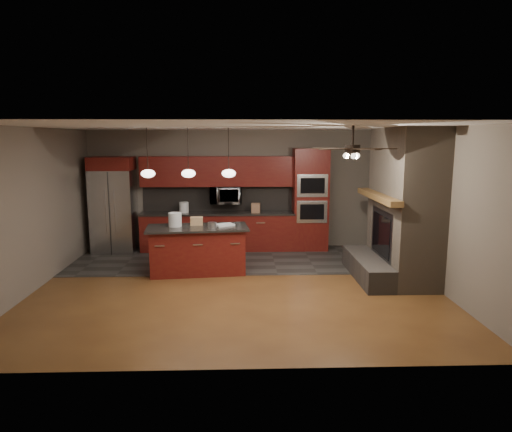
{
  "coord_description": "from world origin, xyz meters",
  "views": [
    {
      "loc": [
        0.07,
        -7.85,
        2.61
      ],
      "look_at": [
        0.36,
        0.6,
        1.17
      ],
      "focal_mm": 32.0,
      "sensor_mm": 36.0,
      "label": 1
    }
  ],
  "objects_px": {
    "white_bucket": "(175,220)",
    "refrigerator": "(114,205)",
    "kitchen_island": "(198,250)",
    "paint_tray": "(225,225)",
    "oven_tower": "(310,200)",
    "microwave": "(226,195)",
    "counter_box": "(256,208)",
    "paint_can": "(212,225)",
    "cardboard_box": "(197,221)",
    "counter_bucket": "(184,207)"
  },
  "relations": [
    {
      "from": "microwave",
      "to": "white_bucket",
      "type": "xyz_separation_m",
      "value": [
        -0.93,
        -1.88,
        -0.24
      ]
    },
    {
      "from": "paint_can",
      "to": "counter_box",
      "type": "bearing_deg",
      "value": 65.29
    },
    {
      "from": "oven_tower",
      "to": "microwave",
      "type": "distance_m",
      "value": 1.98
    },
    {
      "from": "microwave",
      "to": "counter_box",
      "type": "distance_m",
      "value": 0.76
    },
    {
      "from": "white_bucket",
      "to": "counter_box",
      "type": "bearing_deg",
      "value": 47.55
    },
    {
      "from": "refrigerator",
      "to": "kitchen_island",
      "type": "bearing_deg",
      "value": -40.56
    },
    {
      "from": "white_bucket",
      "to": "paint_tray",
      "type": "xyz_separation_m",
      "value": [
        0.95,
        0.05,
        -0.12
      ]
    },
    {
      "from": "oven_tower",
      "to": "white_bucket",
      "type": "relative_size",
      "value": 8.76
    },
    {
      "from": "oven_tower",
      "to": "paint_tray",
      "type": "xyz_separation_m",
      "value": [
        -1.95,
        -1.76,
        -0.25
      ]
    },
    {
      "from": "microwave",
      "to": "kitchen_island",
      "type": "bearing_deg",
      "value": -104.59
    },
    {
      "from": "oven_tower",
      "to": "counter_bucket",
      "type": "relative_size",
      "value": 9.76
    },
    {
      "from": "cardboard_box",
      "to": "counter_bucket",
      "type": "bearing_deg",
      "value": 100.64
    },
    {
      "from": "oven_tower",
      "to": "counter_bucket",
      "type": "bearing_deg",
      "value": 179.86
    },
    {
      "from": "refrigerator",
      "to": "counter_box",
      "type": "relative_size",
      "value": 10.03
    },
    {
      "from": "microwave",
      "to": "kitchen_island",
      "type": "xyz_separation_m",
      "value": [
        -0.5,
        -1.91,
        -0.83
      ]
    },
    {
      "from": "cardboard_box",
      "to": "kitchen_island",
      "type": "bearing_deg",
      "value": -85.86
    },
    {
      "from": "paint_tray",
      "to": "microwave",
      "type": "bearing_deg",
      "value": 63.62
    },
    {
      "from": "oven_tower",
      "to": "kitchen_island",
      "type": "relative_size",
      "value": 1.18
    },
    {
      "from": "kitchen_island",
      "to": "cardboard_box",
      "type": "bearing_deg",
      "value": 92.83
    },
    {
      "from": "counter_box",
      "to": "paint_can",
      "type": "bearing_deg",
      "value": -107.04
    },
    {
      "from": "microwave",
      "to": "paint_tray",
      "type": "height_order",
      "value": "microwave"
    },
    {
      "from": "paint_tray",
      "to": "cardboard_box",
      "type": "height_order",
      "value": "cardboard_box"
    },
    {
      "from": "paint_can",
      "to": "oven_tower",
      "type": "bearing_deg",
      "value": 42.53
    },
    {
      "from": "oven_tower",
      "to": "paint_tray",
      "type": "bearing_deg",
      "value": -137.81
    },
    {
      "from": "refrigerator",
      "to": "counter_bucket",
      "type": "relative_size",
      "value": 9.02
    },
    {
      "from": "refrigerator",
      "to": "paint_tray",
      "type": "height_order",
      "value": "refrigerator"
    },
    {
      "from": "kitchen_island",
      "to": "paint_can",
      "type": "distance_m",
      "value": 0.61
    },
    {
      "from": "oven_tower",
      "to": "white_bucket",
      "type": "distance_m",
      "value": 3.43
    },
    {
      "from": "refrigerator",
      "to": "cardboard_box",
      "type": "bearing_deg",
      "value": -37.72
    },
    {
      "from": "oven_tower",
      "to": "paint_can",
      "type": "xyz_separation_m",
      "value": [
        -2.18,
        -2.0,
        -0.22
      ]
    },
    {
      "from": "oven_tower",
      "to": "paint_tray",
      "type": "distance_m",
      "value": 2.64
    },
    {
      "from": "kitchen_island",
      "to": "counter_box",
      "type": "height_order",
      "value": "counter_box"
    },
    {
      "from": "microwave",
      "to": "kitchen_island",
      "type": "height_order",
      "value": "microwave"
    },
    {
      "from": "refrigerator",
      "to": "white_bucket",
      "type": "bearing_deg",
      "value": -46.6
    },
    {
      "from": "microwave",
      "to": "white_bucket",
      "type": "distance_m",
      "value": 2.11
    },
    {
      "from": "oven_tower",
      "to": "cardboard_box",
      "type": "distance_m",
      "value": 3.01
    },
    {
      "from": "white_bucket",
      "to": "paint_can",
      "type": "bearing_deg",
      "value": -13.85
    },
    {
      "from": "paint_can",
      "to": "white_bucket",
      "type": "bearing_deg",
      "value": 166.15
    },
    {
      "from": "refrigerator",
      "to": "counter_box",
      "type": "distance_m",
      "value": 3.27
    },
    {
      "from": "oven_tower",
      "to": "refrigerator",
      "type": "relative_size",
      "value": 1.08
    },
    {
      "from": "white_bucket",
      "to": "refrigerator",
      "type": "bearing_deg",
      "value": 133.4
    },
    {
      "from": "oven_tower",
      "to": "paint_can",
      "type": "distance_m",
      "value": 2.96
    },
    {
      "from": "oven_tower",
      "to": "white_bucket",
      "type": "xyz_separation_m",
      "value": [
        -2.9,
        -1.82,
        -0.14
      ]
    },
    {
      "from": "paint_tray",
      "to": "counter_box",
      "type": "bearing_deg",
      "value": 41.49
    },
    {
      "from": "paint_can",
      "to": "cardboard_box",
      "type": "xyz_separation_m",
      "value": [
        -0.33,
        0.34,
        0.02
      ]
    },
    {
      "from": "paint_tray",
      "to": "counter_bucket",
      "type": "distance_m",
      "value": 2.04
    },
    {
      "from": "refrigerator",
      "to": "paint_tray",
      "type": "relative_size",
      "value": 6.33
    },
    {
      "from": "oven_tower",
      "to": "kitchen_island",
      "type": "xyz_separation_m",
      "value": [
        -2.47,
        -1.85,
        -0.73
      ]
    },
    {
      "from": "refrigerator",
      "to": "kitchen_island",
      "type": "relative_size",
      "value": 1.09
    },
    {
      "from": "paint_can",
      "to": "cardboard_box",
      "type": "height_order",
      "value": "cardboard_box"
    }
  ]
}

